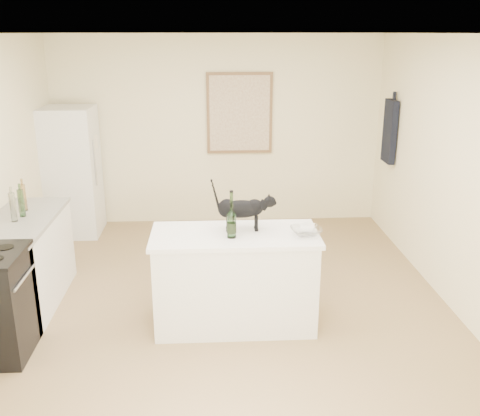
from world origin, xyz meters
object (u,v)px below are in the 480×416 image
at_px(fridge, 71,172).
at_px(glass_bowl, 306,231).
at_px(black_cat, 241,211).
at_px(wine_bottle, 232,217).

distance_m(fridge, glass_bowl, 3.75).
xyz_separation_m(black_cat, wine_bottle, (-0.09, -0.18, 0.01)).
bearing_deg(black_cat, glass_bowl, -15.47).
xyz_separation_m(fridge, glass_bowl, (2.68, -2.62, 0.08)).
relative_size(fridge, black_cat, 3.32).
xyz_separation_m(wine_bottle, glass_bowl, (0.66, 0.03, -0.15)).
bearing_deg(fridge, glass_bowl, -44.41).
distance_m(wine_bottle, glass_bowl, 0.68).
relative_size(wine_bottle, glass_bowl, 1.38).
distance_m(black_cat, glass_bowl, 0.61).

